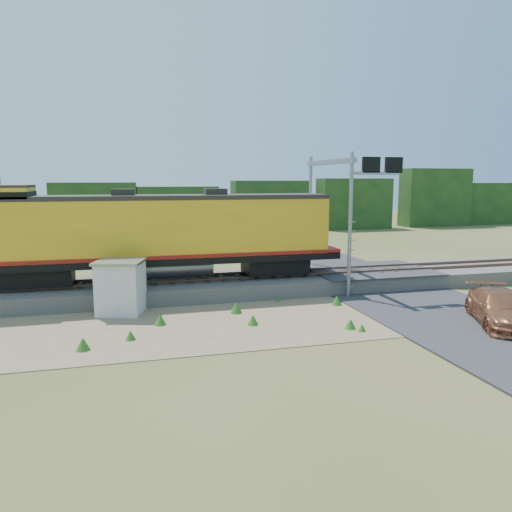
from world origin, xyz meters
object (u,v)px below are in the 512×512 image
object	(u,v)px
locomotive	(157,233)
signal_gantry	(340,189)
car	(501,308)
shed	(121,287)

from	to	relation	value
locomotive	signal_gantry	distance (m)	10.13
car	signal_gantry	bearing A→B (deg)	137.74
locomotive	shed	world-z (taller)	locomotive
shed	signal_gantry	size ratio (longest dim) A/B	0.35
shed	signal_gantry	xyz separation A→B (m)	(11.73, 2.29, 4.30)
signal_gantry	shed	bearing A→B (deg)	-168.96
shed	signal_gantry	distance (m)	12.70
shed	car	xyz separation A→B (m)	(15.32, -6.05, -0.52)
locomotive	car	distance (m)	16.41
locomotive	signal_gantry	xyz separation A→B (m)	(9.87, -0.68, 2.19)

